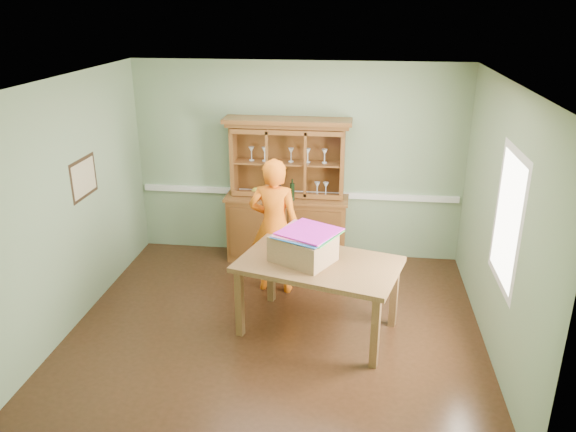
# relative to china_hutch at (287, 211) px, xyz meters

# --- Properties ---
(floor) EXTENTS (4.50, 4.50, 0.00)m
(floor) POSITION_rel_china_hutch_xyz_m (0.12, -1.78, -0.70)
(floor) COLOR #442615
(floor) RESTS_ON ground
(ceiling) EXTENTS (4.50, 4.50, 0.00)m
(ceiling) POSITION_rel_china_hutch_xyz_m (0.12, -1.78, 2.00)
(ceiling) COLOR white
(ceiling) RESTS_ON wall_back
(wall_back) EXTENTS (4.50, 0.00, 4.50)m
(wall_back) POSITION_rel_china_hutch_xyz_m (0.12, 0.22, 0.65)
(wall_back) COLOR gray
(wall_back) RESTS_ON floor
(wall_left) EXTENTS (0.00, 4.00, 4.00)m
(wall_left) POSITION_rel_china_hutch_xyz_m (-2.13, -1.78, 0.65)
(wall_left) COLOR gray
(wall_left) RESTS_ON floor
(wall_right) EXTENTS (0.00, 4.00, 4.00)m
(wall_right) POSITION_rel_china_hutch_xyz_m (2.37, -1.78, 0.65)
(wall_right) COLOR gray
(wall_right) RESTS_ON floor
(wall_front) EXTENTS (4.50, 0.00, 4.50)m
(wall_front) POSITION_rel_china_hutch_xyz_m (0.12, -3.78, 0.65)
(wall_front) COLOR gray
(wall_front) RESTS_ON floor
(chair_rail) EXTENTS (4.41, 0.05, 0.08)m
(chair_rail) POSITION_rel_china_hutch_xyz_m (0.12, 0.20, 0.20)
(chair_rail) COLOR white
(chair_rail) RESTS_ON wall_back
(framed_map) EXTENTS (0.03, 0.60, 0.46)m
(framed_map) POSITION_rel_china_hutch_xyz_m (-2.11, -1.48, 0.85)
(framed_map) COLOR black
(framed_map) RESTS_ON wall_left
(window_panel) EXTENTS (0.03, 0.96, 1.36)m
(window_panel) POSITION_rel_china_hutch_xyz_m (2.34, -2.08, 0.80)
(window_panel) COLOR white
(window_panel) RESTS_ON wall_right
(china_hutch) EXTENTS (1.68, 0.56, 1.98)m
(china_hutch) POSITION_rel_china_hutch_xyz_m (0.00, 0.00, 0.00)
(china_hutch) COLOR brown
(china_hutch) RESTS_ON floor
(dining_table) EXTENTS (1.87, 1.40, 0.83)m
(dining_table) POSITION_rel_china_hutch_xyz_m (0.57, -1.82, 0.03)
(dining_table) COLOR brown
(dining_table) RESTS_ON floor
(cardboard_box) EXTENTS (0.76, 0.71, 0.28)m
(cardboard_box) POSITION_rel_china_hutch_xyz_m (0.40, -1.80, 0.27)
(cardboard_box) COLOR #9A754F
(cardboard_box) RESTS_ON dining_table
(kite_stack) EXTENTS (0.73, 0.73, 0.04)m
(kite_stack) POSITION_rel_china_hutch_xyz_m (0.45, -1.77, 0.43)
(kite_stack) COLOR #3BCC4D
(kite_stack) RESTS_ON cardboard_box
(person) EXTENTS (0.65, 0.45, 1.70)m
(person) POSITION_rel_china_hutch_xyz_m (-0.04, -0.94, 0.15)
(person) COLOR orange
(person) RESTS_ON floor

